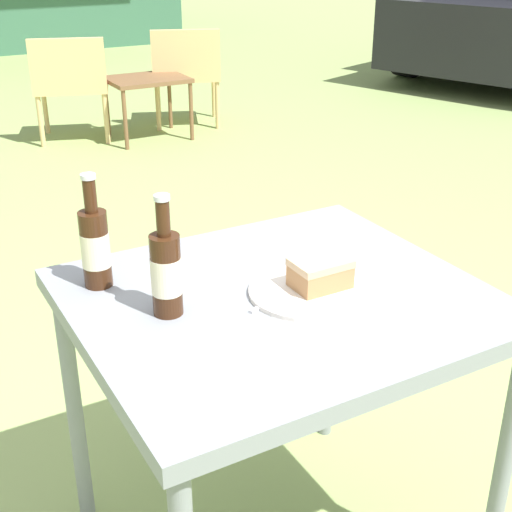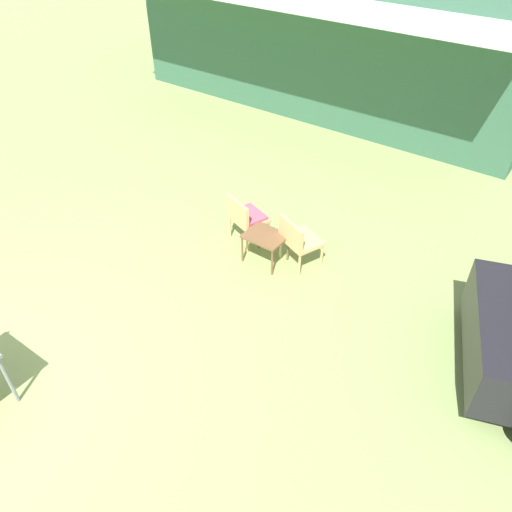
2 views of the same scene
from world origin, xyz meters
name	(u,v)px [view 2 (image 2 of 2)]	position (x,y,z in m)	size (l,w,h in m)	color
cabin_building	(352,24)	(-0.96, 10.41, 1.56)	(8.79, 5.54, 3.09)	#38664C
wicker_chair_cushioned	(246,216)	(0.69, 4.08, 0.45)	(0.64, 0.59, 0.76)	tan
wicker_chair_plain	(298,238)	(1.61, 4.07, 0.45)	(0.65, 0.61, 0.76)	tan
garden_side_table	(265,238)	(1.20, 3.86, 0.40)	(0.57, 0.45, 0.46)	brown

